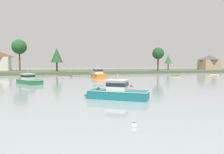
% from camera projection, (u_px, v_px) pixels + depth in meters
% --- Properties ---
extents(far_shore_bank, '(233.42, 42.43, 1.06)m').
position_uv_depth(far_shore_bank, '(87.00, 71.00, 93.23)').
color(far_shore_bank, '#4C563D').
rests_on(far_shore_bank, ground).
extents(dinghy_cream, '(3.38, 2.78, 0.57)m').
position_uv_depth(dinghy_cream, '(176.00, 77.00, 56.75)').
color(dinghy_cream, beige).
rests_on(dinghy_cream, ground).
extents(dinghy_grey, '(4.15, 2.88, 0.64)m').
position_uv_depth(dinghy_grey, '(65.00, 77.00, 57.07)').
color(dinghy_grey, gray).
rests_on(dinghy_grey, ground).
extents(dinghy_white, '(2.35, 2.93, 0.52)m').
position_uv_depth(dinghy_white, '(215.00, 74.00, 72.01)').
color(dinghy_white, white).
rests_on(dinghy_white, ground).
extents(cruiser_green, '(5.48, 7.17, 3.75)m').
position_uv_depth(cruiser_green, '(27.00, 81.00, 37.10)').
color(cruiser_green, '#236B3D').
rests_on(cruiser_green, ground).
extents(cruiser_orange, '(2.70, 8.86, 4.80)m').
position_uv_depth(cruiser_orange, '(98.00, 75.00, 54.39)').
color(cruiser_orange, orange).
rests_on(cruiser_orange, ground).
extents(cruiser_teal, '(6.80, 5.66, 3.31)m').
position_uv_depth(cruiser_teal, '(112.00, 95.00, 20.47)').
color(cruiser_teal, '#196B70').
rests_on(cruiser_teal, ground).
extents(mooring_buoy_red, '(0.43, 0.43, 0.48)m').
position_uv_depth(mooring_buoy_red, '(131.00, 86.00, 31.88)').
color(mooring_buoy_red, red).
rests_on(mooring_buoy_red, ground).
extents(mooring_buoy_white, '(0.34, 0.34, 0.40)m').
position_uv_depth(mooring_buoy_white, '(134.00, 126.00, 11.06)').
color(mooring_buoy_white, white).
rests_on(mooring_buoy_white, ground).
extents(shore_tree_inland_a, '(4.46, 4.46, 8.88)m').
position_uv_depth(shore_tree_inland_a, '(57.00, 55.00, 76.17)').
color(shore_tree_inland_a, brown).
rests_on(shore_tree_inland_a, far_shore_bank).
extents(shore_tree_far_right, '(5.88, 5.88, 12.76)m').
position_uv_depth(shore_tree_far_right, '(19.00, 47.00, 81.23)').
color(shore_tree_far_right, brown).
rests_on(shore_tree_far_right, far_shore_bank).
extents(shore_tree_center_left, '(4.89, 4.89, 9.78)m').
position_uv_depth(shore_tree_center_left, '(158.00, 54.00, 84.36)').
color(shore_tree_center_left, brown).
rests_on(shore_tree_center_left, far_shore_bank).
extents(shore_tree_center_right, '(3.84, 3.84, 7.86)m').
position_uv_depth(shore_tree_center_right, '(168.00, 59.00, 105.76)').
color(shore_tree_center_right, brown).
rests_on(shore_tree_center_right, far_shore_bank).
extents(cottage_near_water, '(11.22, 6.99, 7.71)m').
position_uv_depth(cottage_near_water, '(209.00, 62.00, 108.15)').
color(cottage_near_water, tan).
rests_on(cottage_near_water, far_shore_bank).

